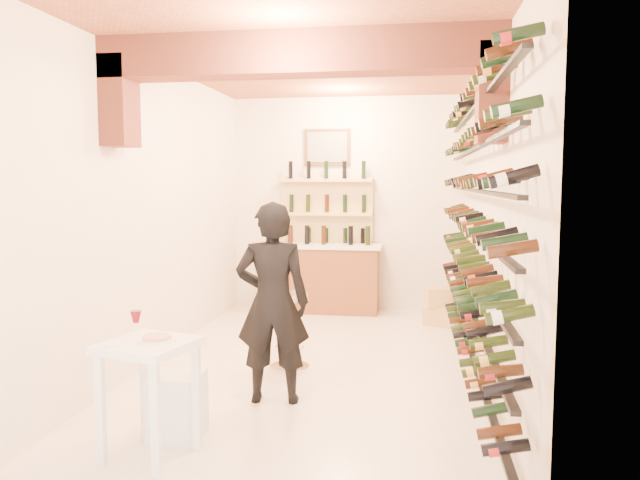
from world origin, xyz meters
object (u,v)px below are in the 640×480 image
at_px(person, 273,303).
at_px(chrome_barstool, 289,325).
at_px(wine_rack, 466,220).
at_px(back_counter, 324,276).
at_px(white_stool, 177,405).
at_px(tasting_table, 149,362).
at_px(crate_lower, 442,315).

xyz_separation_m(person, chrome_barstool, (-0.05, 0.94, -0.42)).
bearing_deg(wine_rack, back_counter, 124.66).
xyz_separation_m(wine_rack, white_stool, (-2.28, -1.98, -1.31)).
height_order(wine_rack, tasting_table, wine_rack).
bearing_deg(chrome_barstool, person, -87.05).
relative_size(white_stool, chrome_barstool, 0.61).
height_order(white_stool, person, person).
xyz_separation_m(back_counter, tasting_table, (-0.50, -4.98, 0.15)).
relative_size(wine_rack, chrome_barstool, 7.14).
relative_size(wine_rack, back_counter, 3.35).
bearing_deg(back_counter, crate_lower, -20.07).
bearing_deg(back_counter, wine_rack, -55.34).
distance_m(wine_rack, back_counter, 3.38).
bearing_deg(back_counter, person, -88.46).
height_order(wine_rack, back_counter, wine_rack).
height_order(tasting_table, crate_lower, tasting_table).
xyz_separation_m(white_stool, crate_lower, (2.15, 4.01, -0.11)).
distance_m(person, chrome_barstool, 1.03).
bearing_deg(crate_lower, person, -116.85).
distance_m(wine_rack, chrome_barstool, 2.09).
height_order(tasting_table, chrome_barstool, tasting_table).
relative_size(tasting_table, crate_lower, 2.29).
distance_m(wine_rack, person, 2.17).
distance_m(back_counter, tasting_table, 5.01).
xyz_separation_m(tasting_table, crate_lower, (2.20, 4.36, -0.55)).
bearing_deg(chrome_barstool, tasting_table, -104.56).
relative_size(wine_rack, white_stool, 11.72).
bearing_deg(chrome_barstool, white_stool, -105.54).
xyz_separation_m(white_stool, chrome_barstool, (0.50, 1.79, 0.22)).
bearing_deg(crate_lower, tasting_table, -116.81).
distance_m(wine_rack, tasting_table, 3.41).
xyz_separation_m(wine_rack, chrome_barstool, (-1.78, -0.19, -1.09)).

